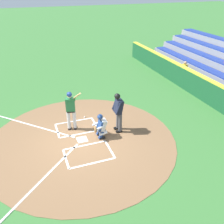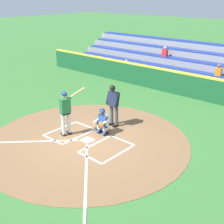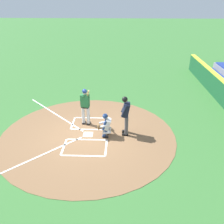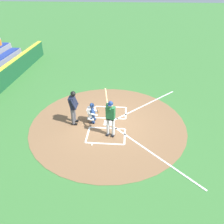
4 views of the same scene
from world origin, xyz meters
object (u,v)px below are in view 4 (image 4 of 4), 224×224
at_px(baseball, 92,145).
at_px(catcher, 92,112).
at_px(plate_umpire, 73,106).
at_px(batter, 110,116).

bearing_deg(baseball, catcher, -172.23).
bearing_deg(catcher, baseball, 7.77).
relative_size(catcher, baseball, 15.27).
bearing_deg(plate_umpire, batter, 66.81).
bearing_deg(catcher, batter, 44.80).
xyz_separation_m(batter, plate_umpire, (-0.83, -1.93, -0.02)).
relative_size(batter, catcher, 1.88).
relative_size(batter, plate_umpire, 1.14).
distance_m(batter, baseball, 1.57).
relative_size(plate_umpire, baseball, 25.20).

